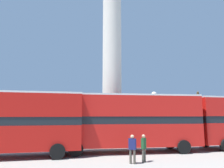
# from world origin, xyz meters

# --- Properties ---
(ground_plane) EXTENTS (200.00, 200.00, 0.00)m
(ground_plane) POSITION_xyz_m (0.00, 0.00, 0.00)
(ground_plane) COLOR gray
(monument_column) EXTENTS (5.51, 5.51, 21.33)m
(monument_column) POSITION_xyz_m (0.00, 0.00, 7.66)
(monument_column) COLOR beige
(monument_column) RESTS_ON ground_plane
(bus_a) EXTENTS (11.31, 3.35, 4.39)m
(bus_a) POSITION_xyz_m (0.13, -5.22, 2.42)
(bus_a) COLOR red
(bus_a) RESTS_ON ground_plane
(bus_c) EXTENTS (10.15, 2.97, 4.38)m
(bus_c) POSITION_xyz_m (-8.61, -5.63, 2.42)
(bus_c) COLOR #B7140F
(bus_c) RESTS_ON ground_plane
(equestrian_statue) EXTENTS (3.96, 3.64, 5.97)m
(equestrian_statue) POSITION_xyz_m (12.68, 4.27, 1.74)
(equestrian_statue) COLOR beige
(equestrian_statue) RESTS_ON ground_plane
(street_lamp) EXTENTS (0.52, 0.52, 5.10)m
(street_lamp) POSITION_xyz_m (3.84, -1.77, 3.33)
(street_lamp) COLOR black
(street_lamp) RESTS_ON ground_plane
(pedestrian_near_lamp) EXTENTS (0.42, 0.43, 1.64)m
(pedestrian_near_lamp) POSITION_xyz_m (0.09, -8.80, 0.91)
(pedestrian_near_lamp) COLOR #4C473D
(pedestrian_near_lamp) RESTS_ON ground_plane
(pedestrian_by_plinth) EXTENTS (0.46, 0.39, 1.66)m
(pedestrian_by_plinth) POSITION_xyz_m (-0.72, -9.09, 0.92)
(pedestrian_by_plinth) COLOR #4C473D
(pedestrian_by_plinth) RESTS_ON ground_plane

